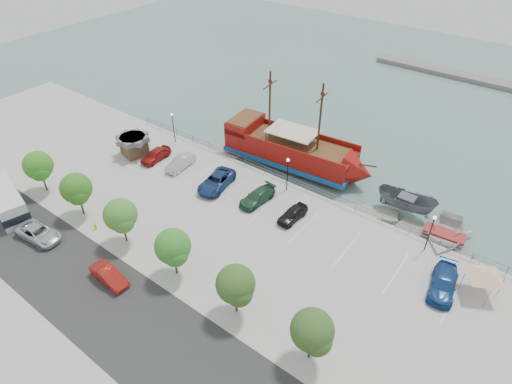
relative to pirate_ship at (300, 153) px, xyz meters
The scene contains 33 objects.
ground 13.01m from the pirate_ship, 80.40° to the right, with size 160.00×160.00×0.00m, color slate.
land_slab 33.78m from the pirate_ship, 86.36° to the right, with size 100.00×58.00×1.20m, color #A2A2A1.
street 28.77m from the pirate_ship, 85.73° to the right, with size 100.00×8.00×0.04m, color #292929.
sidewalk 22.79m from the pirate_ship, 84.60° to the right, with size 100.00×4.00×0.05m, color #A6A19A.
seawall_railing 5.35m from the pirate_ship, 66.25° to the right, with size 50.00×0.06×1.00m.
far_shore 44.07m from the pirate_ship, 73.99° to the left, with size 40.00×3.00×0.80m, color slate.
pirate_ship is the anchor object (origin of this frame).
patrol_boat 14.14m from the pirate_ship, ahead, with size 2.43×6.46×2.50m, color slate.
speedboat 19.24m from the pirate_ship, ahead, with size 5.08×7.12×1.47m, color silver.
dock_west 11.50m from the pirate_ship, 162.20° to the right, with size 6.79×1.94×0.39m, color gray.
dock_mid 11.43m from the pirate_ship, 17.92° to the right, with size 7.00×2.00×0.40m, color gray.
dock_east 18.70m from the pirate_ship, 10.75° to the right, with size 7.72×2.21×0.44m, color slate.
shed 21.13m from the pirate_ship, 147.31° to the right, with size 3.80×3.80×2.59m.
canopy_tent 25.16m from the pirate_ship, 19.54° to the right, with size 4.64×4.64×3.13m.
street_van 30.55m from the pirate_ship, 115.33° to the right, with size 2.29×4.97×1.38m, color #B3B5B6.
street_sedan 27.07m from the pirate_ship, 96.33° to the right, with size 1.45×4.15×1.37m, color #A51C15.
shuttle_bus 33.48m from the pirate_ship, 125.74° to the right, with size 8.03×4.42×2.68m.
fire_hydrant 25.41m from the pirate_ship, 112.48° to the right, with size 0.27×0.27×0.79m.
lamp_post_left 17.12m from the pirate_ship, 158.74° to the right, with size 0.36×0.36×4.28m.
lamp_post_mid 6.80m from the pirate_ship, 70.85° to the right, with size 0.36×0.36×4.28m.
lamp_post_right 19.26m from the pirate_ship, 18.78° to the right, with size 0.36×0.36×4.28m.
tree_a 30.18m from the pirate_ship, 130.91° to the right, with size 3.30×3.20×5.00m.
tree_b 26.15m from the pirate_ship, 119.20° to the right, with size 3.30×3.20×5.00m.
tree_c 23.56m from the pirate_ship, 104.09° to the right, with size 3.30×3.20×5.00m.
tree_d 22.89m from the pirate_ship, 86.75° to the right, with size 3.30×3.20×5.00m.
tree_e 24.31m from the pirate_ship, 69.97° to the right, with size 3.30×3.20×5.00m.
tree_f 27.50m from the pirate_ship, 56.09° to the right, with size 3.30×3.20×5.00m.
parked_car_a 18.13m from the pirate_ship, 143.78° to the right, with size 1.72×4.27×1.45m, color maroon.
parked_car_b 14.82m from the pirate_ship, 137.01° to the right, with size 1.51×4.34×1.43m, color #B7B7B7.
parked_car_c 11.49m from the pirate_ship, 114.05° to the right, with size 2.57×5.56×1.55m, color navy.
parked_car_d 9.92m from the pirate_ship, 85.78° to the right, with size 1.91×4.69×1.36m, color #265036.
parked_car_e 11.39m from the pirate_ship, 61.53° to the right, with size 1.58×3.93×1.34m, color black.
parked_car_h 23.31m from the pirate_ship, 25.56° to the right, with size 2.10×5.16×1.50m, color navy.
Camera 1 is at (20.73, -26.90, 29.46)m, focal length 30.00 mm.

